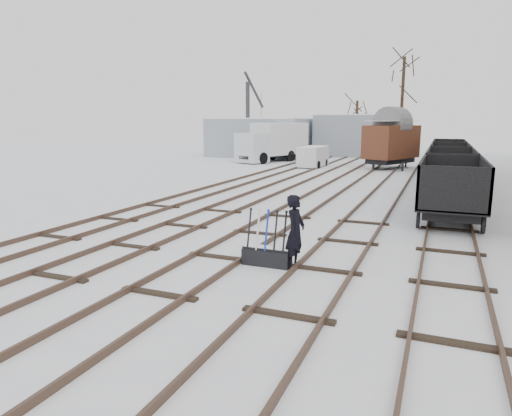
{
  "coord_description": "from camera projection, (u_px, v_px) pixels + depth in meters",
  "views": [
    {
      "loc": [
        5.6,
        -11.02,
        3.79
      ],
      "look_at": [
        0.48,
        1.51,
        1.2
      ],
      "focal_mm": 32.0,
      "sensor_mm": 36.0,
      "label": 1
    }
  ],
  "objects": [
    {
      "name": "freight_wagon_b",
      "position": [
        449.0,
        178.0,
        23.35
      ],
      "size": [
        2.3,
        5.76,
        2.35
      ],
      "color": "black",
      "rests_on": "ground"
    },
    {
      "name": "tree_far_left",
      "position": [
        356.0,
        128.0,
        51.81
      ],
      "size": [
        0.3,
        0.3,
        6.04
      ],
      "primitive_type": "cylinder",
      "color": "black",
      "rests_on": "ground"
    },
    {
      "name": "tracks",
      "position": [
        331.0,
        189.0,
        25.23
      ],
      "size": [
        13.9,
        52.0,
        0.16
      ],
      "color": "black",
      "rests_on": "ground"
    },
    {
      "name": "ground_frame",
      "position": [
        267.0,
        255.0,
        12.11
      ],
      "size": [
        1.3,
        0.43,
        1.49
      ],
      "rotation": [
        0.0,
        0.0,
        -0.01
      ],
      "color": "black",
      "rests_on": "ground"
    },
    {
      "name": "tree_far_right",
      "position": [
        402.0,
        109.0,
        44.06
      ],
      "size": [
        0.3,
        0.3,
        9.78
      ],
      "primitive_type": "cylinder",
      "color": "black",
      "rests_on": "ground"
    },
    {
      "name": "ground",
      "position": [
        220.0,
        258.0,
        12.81
      ],
      "size": [
        120.0,
        120.0,
        0.0
      ],
      "primitive_type": "plane",
      "color": "white",
      "rests_on": "ground"
    },
    {
      "name": "worker",
      "position": [
        295.0,
        232.0,
        11.8
      ],
      "size": [
        0.51,
        0.74,
        1.93
      ],
      "primitive_type": "imported",
      "rotation": [
        0.0,
        0.0,
        1.5
      ],
      "color": "black",
      "rests_on": "ground"
    },
    {
      "name": "lorry",
      "position": [
        274.0,
        142.0,
        43.02
      ],
      "size": [
        4.5,
        8.3,
        3.61
      ],
      "rotation": [
        0.0,
        0.0,
        -0.39
      ],
      "color": "black",
      "rests_on": "ground"
    },
    {
      "name": "shed_left",
      "position": [
        261.0,
        137.0,
        49.99
      ],
      "size": [
        10.0,
        8.0,
        4.1
      ],
      "color": "gray",
      "rests_on": "ground"
    },
    {
      "name": "freight_wagon_d",
      "position": [
        448.0,
        159.0,
        34.99
      ],
      "size": [
        2.3,
        5.76,
        2.35
      ],
      "color": "black",
      "rests_on": "ground"
    },
    {
      "name": "freight_wagon_a",
      "position": [
        451.0,
        197.0,
        17.53
      ],
      "size": [
        2.3,
        5.76,
        2.35
      ],
      "color": "black",
      "rests_on": "ground"
    },
    {
      "name": "shed_right",
      "position": [
        350.0,
        135.0,
        50.24
      ],
      "size": [
        7.0,
        6.0,
        4.5
      ],
      "color": "gray",
      "rests_on": "ground"
    },
    {
      "name": "crane",
      "position": [
        249.0,
        134.0,
        49.58
      ],
      "size": [
        1.79,
        5.17,
        8.9
      ],
      "rotation": [
        0.0,
        0.0,
        -0.01
      ],
      "color": "#2C2D31",
      "rests_on": "ground"
    },
    {
      "name": "freight_wagon_c",
      "position": [
        449.0,
        167.0,
        29.17
      ],
      "size": [
        2.3,
        5.76,
        2.35
      ],
      "color": "black",
      "rests_on": "ground"
    },
    {
      "name": "box_van_wagon",
      "position": [
        391.0,
        141.0,
        36.53
      ],
      "size": [
        4.45,
        5.63,
        3.81
      ],
      "rotation": [
        0.0,
        0.0,
        -0.42
      ],
      "color": "black",
      "rests_on": "ground"
    },
    {
      "name": "panel_van",
      "position": [
        313.0,
        156.0,
        38.1
      ],
      "size": [
        1.79,
        3.91,
        1.7
      ],
      "rotation": [
        0.0,
        0.0,
        -0.03
      ],
      "color": "silver",
      "rests_on": "ground"
    }
  ]
}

